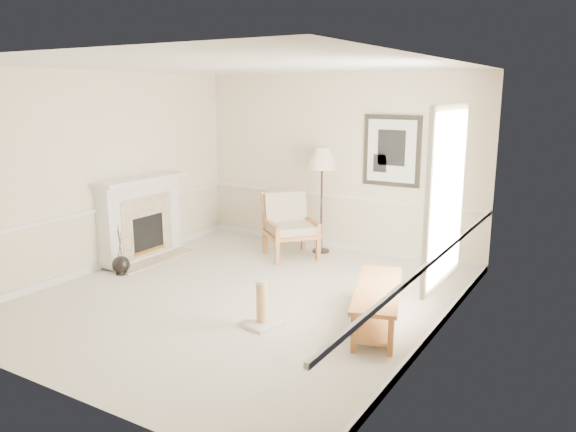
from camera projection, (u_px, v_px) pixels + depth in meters
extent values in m
plane|color=silver|center=(241.00, 297.00, 7.25)|extent=(5.50, 5.50, 0.00)
cube|color=beige|center=(337.00, 163.00, 9.24)|extent=(5.00, 0.04, 2.90)
cube|color=beige|center=(44.00, 233.00, 4.64)|extent=(5.00, 0.04, 2.90)
cube|color=beige|center=(100.00, 172.00, 8.20)|extent=(0.04, 5.50, 2.90)
cube|color=beige|center=(440.00, 207.00, 5.68)|extent=(0.04, 5.50, 2.90)
cube|color=white|center=(237.00, 65.00, 6.63)|extent=(5.00, 5.50, 0.04)
cube|color=white|center=(335.00, 245.00, 9.53)|extent=(4.95, 0.04, 0.10)
cube|color=white|center=(336.00, 196.00, 9.34)|extent=(4.95, 0.04, 0.05)
cube|color=white|center=(447.00, 196.00, 6.02)|extent=(0.03, 1.20, 1.80)
cube|color=white|center=(446.00, 196.00, 6.03)|extent=(0.05, 1.34, 1.94)
cube|color=black|center=(392.00, 151.00, 8.68)|extent=(0.92, 0.04, 1.10)
cube|color=white|center=(391.00, 151.00, 8.66)|extent=(0.78, 0.01, 0.96)
cube|color=black|center=(391.00, 148.00, 8.65)|extent=(0.45, 0.01, 0.55)
cube|color=white|center=(141.00, 220.00, 8.81)|extent=(0.28, 1.50, 1.25)
cube|color=white|center=(141.00, 179.00, 8.64)|extent=(0.46, 1.64, 0.06)
cube|color=#C6B28E|center=(148.00, 226.00, 8.75)|extent=(0.02, 1.05, 0.95)
cube|color=black|center=(149.00, 234.00, 8.77)|extent=(0.02, 0.62, 0.58)
cube|color=#B7893D|center=(150.00, 250.00, 8.83)|extent=(0.01, 0.66, 0.05)
cube|color=#C6B28E|center=(150.00, 259.00, 8.86)|extent=(0.60, 1.50, 0.03)
sphere|color=black|center=(121.00, 265.00, 8.13)|extent=(0.25, 0.25, 0.25)
cylinder|color=black|center=(122.00, 272.00, 8.15)|extent=(0.16, 0.16, 0.07)
cylinder|color=black|center=(120.00, 242.00, 8.05)|extent=(0.05, 0.10, 0.40)
cylinder|color=black|center=(120.00, 245.00, 8.06)|extent=(0.07, 0.12, 0.33)
cylinder|color=black|center=(119.00, 240.00, 8.05)|extent=(0.03, 0.05, 0.47)
cube|color=#A36434|center=(277.00, 251.00, 8.58)|extent=(0.09, 0.09, 0.41)
cube|color=#A36434|center=(265.00, 241.00, 9.20)|extent=(0.09, 0.09, 0.41)
cube|color=#A36434|center=(318.00, 248.00, 8.79)|extent=(0.09, 0.09, 0.41)
cube|color=#A36434|center=(304.00, 237.00, 9.41)|extent=(0.09, 0.09, 0.41)
cube|color=#A36434|center=(291.00, 234.00, 8.96)|extent=(1.07, 1.07, 0.05)
cube|color=#A36434|center=(284.00, 209.00, 9.21)|extent=(0.63, 0.69, 0.59)
cube|color=#A36434|center=(271.00, 224.00, 8.81)|extent=(0.62, 0.54, 0.05)
cube|color=#A36434|center=(311.00, 221.00, 9.02)|extent=(0.62, 0.54, 0.05)
cube|color=silver|center=(291.00, 228.00, 8.94)|extent=(0.98, 0.98, 0.13)
cube|color=silver|center=(286.00, 208.00, 9.14)|extent=(0.61, 0.67, 0.53)
cylinder|color=black|center=(321.00, 251.00, 9.31)|extent=(0.28, 0.28, 0.03)
cylinder|color=black|center=(321.00, 204.00, 9.14)|extent=(0.04, 0.04, 1.56)
cone|color=#FFF9CB|center=(322.00, 158.00, 8.97)|extent=(0.70, 0.70, 0.34)
cube|color=#A36434|center=(378.00, 289.00, 6.27)|extent=(0.96, 1.67, 0.05)
cube|color=#A36434|center=(377.00, 316.00, 6.34)|extent=(0.86, 1.54, 0.03)
cube|color=#A36434|center=(354.00, 334.00, 5.66)|extent=(0.07, 0.07, 0.41)
cube|color=#A36434|center=(391.00, 337.00, 5.58)|extent=(0.07, 0.07, 0.41)
cube|color=#A36434|center=(367.00, 286.00, 7.05)|extent=(0.07, 0.07, 0.41)
cube|color=#A36434|center=(396.00, 288.00, 6.98)|extent=(0.07, 0.07, 0.41)
cube|color=white|center=(262.00, 324.00, 6.36)|extent=(0.47, 0.47, 0.05)
cylinder|color=tan|center=(262.00, 303.00, 6.30)|extent=(0.12, 0.12, 0.46)
cylinder|color=white|center=(262.00, 282.00, 6.25)|extent=(0.14, 0.14, 0.04)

